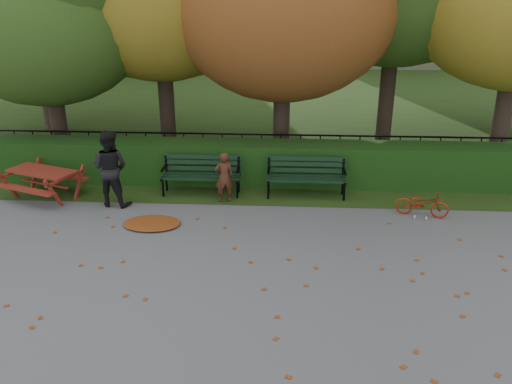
# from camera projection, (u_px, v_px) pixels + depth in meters

# --- Properties ---
(ground) EXTENTS (90.00, 90.00, 0.00)m
(ground) POSITION_uv_depth(u_px,v_px,m) (245.00, 278.00, 8.14)
(ground) COLOR slate
(ground) RESTS_ON ground
(grass_strip) EXTENTS (90.00, 90.00, 0.00)m
(grass_strip) POSITION_uv_depth(u_px,v_px,m) (271.00, 104.00, 21.14)
(grass_strip) COLOR #1F3111
(grass_strip) RESTS_ON ground
(hedge) EXTENTS (13.00, 0.90, 1.00)m
(hedge) POSITION_uv_depth(u_px,v_px,m) (260.00, 163.00, 12.14)
(hedge) COLOR black
(hedge) RESTS_ON ground
(iron_fence) EXTENTS (14.00, 0.04, 1.02)m
(iron_fence) POSITION_uv_depth(u_px,v_px,m) (261.00, 152.00, 12.87)
(iron_fence) COLOR black
(iron_fence) RESTS_ON ground
(bench_left) EXTENTS (1.80, 0.57, 0.88)m
(bench_left) POSITION_uv_depth(u_px,v_px,m) (201.00, 172.00, 11.46)
(bench_left) COLOR black
(bench_left) RESTS_ON ground
(bench_right) EXTENTS (1.80, 0.57, 0.88)m
(bench_right) POSITION_uv_depth(u_px,v_px,m) (306.00, 174.00, 11.33)
(bench_right) COLOR black
(bench_right) RESTS_ON ground
(picnic_table) EXTENTS (1.89, 1.72, 0.76)m
(picnic_table) POSITION_uv_depth(u_px,v_px,m) (43.00, 176.00, 11.19)
(picnic_table) COLOR maroon
(picnic_table) RESTS_ON ground
(leaf_pile) EXTENTS (1.38, 1.20, 0.08)m
(leaf_pile) POSITION_uv_depth(u_px,v_px,m) (152.00, 223.00, 10.00)
(leaf_pile) COLOR #662B0D
(leaf_pile) RESTS_ON ground
(leaf_scatter) EXTENTS (9.00, 5.70, 0.01)m
(leaf_scatter) POSITION_uv_depth(u_px,v_px,m) (247.00, 268.00, 8.42)
(leaf_scatter) COLOR #662B0D
(leaf_scatter) RESTS_ON ground
(child) EXTENTS (0.48, 0.37, 1.15)m
(child) POSITION_uv_depth(u_px,v_px,m) (224.00, 177.00, 10.94)
(child) COLOR #462316
(child) RESTS_ON ground
(adult) EXTENTS (0.91, 0.75, 1.68)m
(adult) POSITION_uv_depth(u_px,v_px,m) (110.00, 168.00, 10.70)
(adult) COLOR black
(adult) RESTS_ON ground
(bicycle) EXTENTS (1.13, 0.63, 0.56)m
(bicycle) POSITION_uv_depth(u_px,v_px,m) (422.00, 203.00, 10.33)
(bicycle) COLOR maroon
(bicycle) RESTS_ON ground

